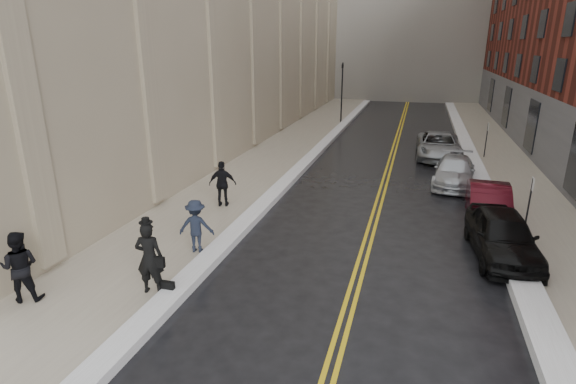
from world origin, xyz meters
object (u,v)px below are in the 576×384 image
Objects in this scene: car_black at (502,235)px; pedestrian_main at (149,258)px; pedestrian_c at (223,184)px; pedestrian_b at (196,226)px; car_silver_near at (454,171)px; car_silver_far at (439,145)px; car_maroon at (489,203)px; pedestrian_a at (20,266)px.

pedestrian_main is (-9.60, -5.33, 0.41)m from car_black.
pedestrian_main reaches higher than car_black.
pedestrian_b is at bearing 87.36° from pedestrian_c.
car_silver_near is 5.64m from car_silver_far.
pedestrian_b reaches higher than car_maroon.
pedestrian_c is at bearing -140.34° from car_silver_near.
pedestrian_main is (-8.60, -13.43, 0.51)m from car_silver_near.
car_black is 2.55× the size of pedestrian_b.
pedestrian_c is at bearing -168.41° from car_maroon.
car_silver_near is 2.39× the size of pedestrian_c.
pedestrian_a is at bearing -139.41° from car_maroon.
car_silver_near is (-1.00, 4.75, -0.04)m from car_maroon.
pedestrian_main is 1.16× the size of pedestrian_b.
pedestrian_b reaches higher than car_black.
car_maroon is 4.86m from car_silver_near.
pedestrian_a is at bearing -119.69° from car_silver_far.
car_silver_near is 13.76m from pedestrian_b.
pedestrian_a is at bearing 60.43° from pedestrian_c.
pedestrian_a is 8.51m from pedestrian_c.
pedestrian_b is (3.06, 3.97, -0.09)m from pedestrian_a.
car_silver_near is at bearing -153.27° from pedestrian_a.
car_silver_far is 2.67× the size of pedestrian_main.
pedestrian_main is 2.69m from pedestrian_b.
car_black is at bearing -177.69° from pedestrian_b.
car_black is 10.69m from pedestrian_c.
car_maroon is 11.32m from pedestrian_b.
car_silver_far is at bearing -129.16° from pedestrian_b.
pedestrian_a reaches higher than car_black.
car_silver_far is (-1.60, 13.70, -0.01)m from car_black.
car_silver_far is at bearing -141.94° from pedestrian_c.
pedestrian_c is at bearing -90.39° from pedestrian_b.
car_maroon is 2.24× the size of pedestrian_c.
car_silver_far is 23.13m from pedestrian_a.
pedestrian_c reaches higher than car_black.
car_black is 2.34× the size of pedestrian_c.
car_silver_near is 2.61× the size of pedestrian_b.
pedestrian_main reaches higher than pedestrian_a.
pedestrian_main reaches higher than pedestrian_c.
car_black is at bearing -77.34° from car_silver_near.
pedestrian_b is (-9.60, -5.99, 0.32)m from car_maroon.
car_silver_far is at bearing 101.18° from car_maroon.
car_silver_near is 15.95m from pedestrian_main.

